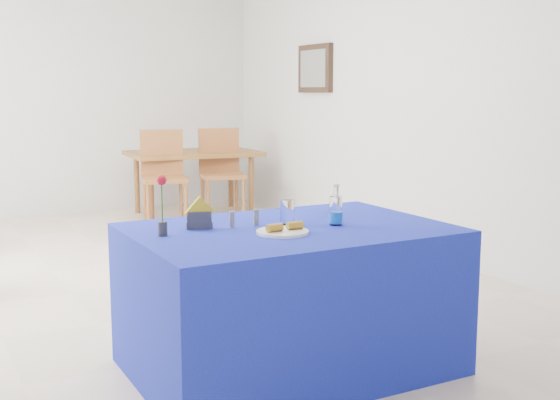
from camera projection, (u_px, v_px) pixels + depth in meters
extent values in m
plane|color=beige|center=(145.00, 284.00, 5.35)|extent=(7.00, 7.00, 0.00)
plane|color=silver|center=(50.00, 96.00, 8.19)|extent=(5.00, 0.00, 5.00)
plane|color=silver|center=(487.00, 109.00, 2.09)|extent=(5.00, 0.00, 5.00)
plane|color=silver|center=(410.00, 97.00, 6.31)|extent=(0.00, 7.00, 7.00)
cube|color=black|center=(315.00, 69.00, 7.64)|extent=(0.06, 0.64, 0.52)
cube|color=#998C66|center=(313.00, 69.00, 7.63)|extent=(0.02, 0.52, 0.40)
cylinder|color=white|center=(282.00, 232.00, 3.45)|extent=(0.26, 0.26, 0.01)
cylinder|color=white|center=(287.00, 212.00, 3.68)|extent=(0.08, 0.08, 0.13)
cylinder|color=slate|center=(232.00, 219.00, 3.60)|extent=(0.03, 0.03, 0.08)
cylinder|color=slate|center=(256.00, 217.00, 3.66)|extent=(0.03, 0.03, 0.08)
cube|color=navy|center=(289.00, 298.00, 3.68)|extent=(1.60, 1.10, 0.76)
cylinder|color=white|center=(336.00, 211.00, 3.67)|extent=(0.07, 0.07, 0.15)
cylinder|color=blue|center=(336.00, 217.00, 3.67)|extent=(0.07, 0.07, 0.06)
cylinder|color=silver|center=(336.00, 192.00, 3.65)|extent=(0.03, 0.03, 0.05)
cylinder|color=silver|center=(336.00, 186.00, 3.65)|extent=(0.03, 0.03, 0.01)
cube|color=#343439|center=(199.00, 225.00, 3.58)|extent=(0.14, 0.09, 0.03)
cube|color=#35363A|center=(200.00, 221.00, 3.55)|extent=(0.12, 0.04, 0.09)
cube|color=#333338|center=(199.00, 219.00, 3.60)|extent=(0.12, 0.04, 0.09)
cube|color=gold|center=(199.00, 211.00, 3.56)|extent=(0.15, 0.02, 0.15)
cylinder|color=#27282D|center=(163.00, 229.00, 3.39)|extent=(0.04, 0.04, 0.07)
cylinder|color=#196218|center=(162.00, 205.00, 3.37)|extent=(0.01, 0.01, 0.22)
sphere|color=#B00B20|center=(161.00, 180.00, 3.35)|extent=(0.05, 0.05, 0.05)
cube|color=olive|center=(193.00, 153.00, 8.28)|extent=(1.55, 1.06, 0.05)
cylinder|color=brown|center=(151.00, 191.00, 7.78)|extent=(0.06, 0.06, 0.71)
cylinder|color=brown|center=(251.00, 186.00, 8.27)|extent=(0.06, 0.06, 0.71)
cylinder|color=brown|center=(137.00, 184.00, 8.41)|extent=(0.06, 0.06, 0.71)
cylinder|color=#955E2B|center=(231.00, 179.00, 8.90)|extent=(0.06, 0.06, 0.71)
cylinder|color=#995C2C|center=(148.00, 207.00, 7.36)|extent=(0.04, 0.04, 0.50)
cylinder|color=#995C2C|center=(186.00, 206.00, 7.47)|extent=(0.04, 0.04, 0.50)
cylinder|color=#995C2C|center=(145.00, 202.00, 7.74)|extent=(0.04, 0.04, 0.50)
cylinder|color=#995C2C|center=(181.00, 200.00, 7.84)|extent=(0.04, 0.04, 0.50)
cube|color=#995C2C|center=(165.00, 179.00, 7.56)|extent=(0.55, 0.55, 0.04)
cube|color=#995C2C|center=(162.00, 153.00, 7.72)|extent=(0.46, 0.14, 0.51)
cylinder|color=#995C2C|center=(208.00, 202.00, 7.70)|extent=(0.04, 0.04, 0.50)
cylinder|color=#995C2C|center=(244.00, 201.00, 7.80)|extent=(0.04, 0.04, 0.50)
cylinder|color=#995C2C|center=(203.00, 197.00, 8.08)|extent=(0.04, 0.04, 0.50)
cylinder|color=#995C2C|center=(237.00, 196.00, 8.18)|extent=(0.04, 0.04, 0.50)
cube|color=#995C2C|center=(222.00, 176.00, 7.90)|extent=(0.56, 0.56, 0.04)
cube|color=#995C2C|center=(219.00, 150.00, 8.06)|extent=(0.46, 0.15, 0.51)
cylinder|color=gold|center=(275.00, 228.00, 3.42)|extent=(0.09, 0.05, 0.04)
cylinder|color=beige|center=(281.00, 227.00, 3.44)|extent=(0.01, 0.03, 0.03)
cylinder|color=gold|center=(295.00, 225.00, 3.48)|extent=(0.08, 0.04, 0.04)
cylinder|color=beige|center=(302.00, 225.00, 3.50)|extent=(0.01, 0.03, 0.03)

